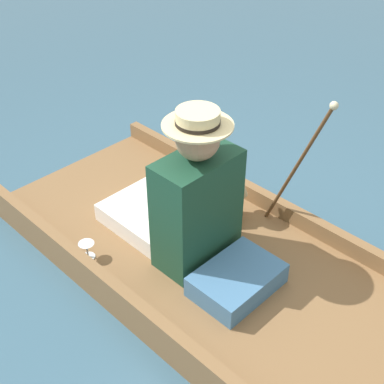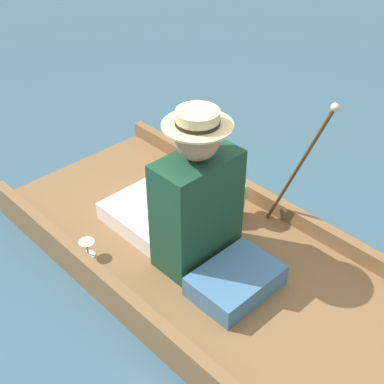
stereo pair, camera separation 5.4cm
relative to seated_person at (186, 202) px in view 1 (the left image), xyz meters
name	(u,v)px [view 1 (the left image)]	position (x,y,z in m)	size (l,w,h in m)	color
ground_plane	(209,270)	(0.05, -0.13, -0.44)	(16.00, 16.00, 0.00)	#385B70
punt_boat	(209,261)	(0.05, -0.13, -0.37)	(1.18, 2.61, 0.22)	brown
seat_cushion	(237,280)	(-0.03, -0.40, -0.27)	(0.45, 0.31, 0.12)	teal
seated_person	(186,202)	(0.00, 0.00, 0.00)	(0.45, 0.82, 0.89)	white
teddy_bear	(232,195)	(0.39, 0.01, -0.16)	(0.25, 0.14, 0.35)	tan
wine_glass	(87,247)	(-0.43, 0.33, -0.25)	(0.09, 0.09, 0.10)	silver
walking_cane	(302,157)	(0.54, -0.33, 0.18)	(0.04, 0.35, 0.88)	brown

